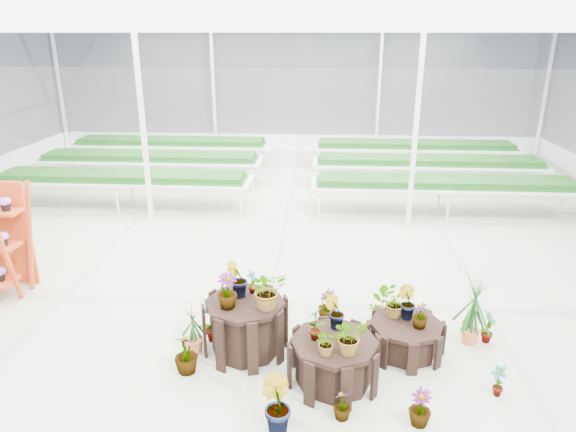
{
  "coord_description": "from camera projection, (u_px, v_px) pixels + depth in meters",
  "views": [
    {
      "loc": [
        0.98,
        -7.18,
        4.2
      ],
      "look_at": [
        0.44,
        0.9,
        1.3
      ],
      "focal_mm": 32.0,
      "sensor_mm": 36.0,
      "label": 1
    }
  ],
  "objects": [
    {
      "name": "nursery_plants",
      "position": [
        333.0,
        319.0,
        6.89
      ],
      "size": [
        4.47,
        2.87,
        1.32
      ],
      "color": "#154112",
      "rests_on": "ground"
    },
    {
      "name": "steel_frame",
      "position": [
        254.0,
        175.0,
        7.46
      ],
      "size": [
        18.0,
        24.0,
        4.5
      ],
      "primitive_type": null,
      "color": "silver",
      "rests_on": "ground"
    },
    {
      "name": "plinth_mid",
      "position": [
        334.0,
        361.0,
        6.46
      ],
      "size": [
        1.38,
        1.38,
        0.6
      ],
      "primitive_type": "cylinder",
      "rotation": [
        0.0,
        0.0,
        0.24
      ],
      "color": "black",
      "rests_on": "ground"
    },
    {
      "name": "greenhouse_shell",
      "position": [
        254.0,
        175.0,
        7.46
      ],
      "size": [
        18.0,
        24.0,
        4.5
      ],
      "primitive_type": null,
      "color": "white",
      "rests_on": "ground"
    },
    {
      "name": "plinth_tall",
      "position": [
        246.0,
        326.0,
        7.07
      ],
      "size": [
        1.41,
        1.41,
        0.77
      ],
      "primitive_type": "cylinder",
      "rotation": [
        0.0,
        0.0,
        0.3
      ],
      "color": "black",
      "rests_on": "ground"
    },
    {
      "name": "ground_plane",
      "position": [
        257.0,
        310.0,
        8.22
      ],
      "size": [
        24.0,
        24.0,
        0.0
      ],
      "primitive_type": "plane",
      "color": "gray",
      "rests_on": "ground"
    },
    {
      "name": "plinth_low",
      "position": [
        405.0,
        337.0,
        7.08
      ],
      "size": [
        1.08,
        1.08,
        0.46
      ],
      "primitive_type": "cylinder",
      "rotation": [
        0.0,
        0.0,
        0.04
      ],
      "color": "black",
      "rests_on": "ground"
    },
    {
      "name": "nursery_benches",
      "position": [
        287.0,
        171.0,
        14.84
      ],
      "size": [
        16.0,
        7.0,
        0.84
      ],
      "primitive_type": null,
      "color": "silver",
      "rests_on": "ground"
    }
  ]
}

